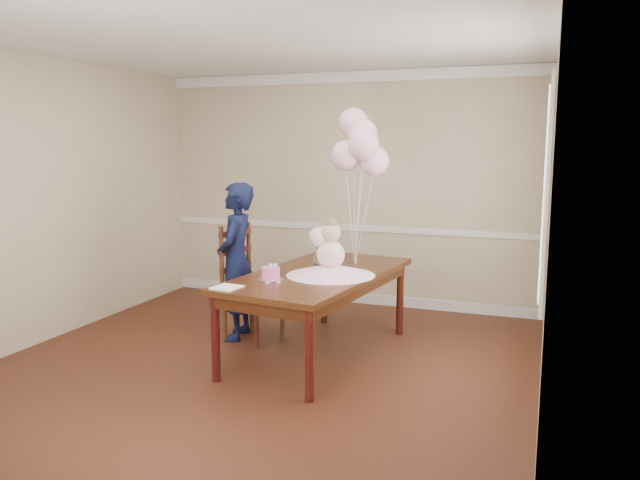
% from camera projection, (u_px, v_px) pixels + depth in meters
% --- Properties ---
extents(floor, '(4.50, 5.00, 0.00)m').
position_uv_depth(floor, '(252.00, 373.00, 5.18)').
color(floor, black).
rests_on(floor, ground).
extents(ceiling, '(4.50, 5.00, 0.02)m').
position_uv_depth(ceiling, '(246.00, 36.00, 4.76)').
color(ceiling, silver).
rests_on(ceiling, wall_back).
extents(wall_back, '(4.50, 0.02, 2.70)m').
position_uv_depth(wall_back, '(346.00, 189.00, 7.29)').
color(wall_back, tan).
rests_on(wall_back, floor).
extents(wall_left, '(0.02, 5.00, 2.70)m').
position_uv_depth(wall_left, '(30.00, 202.00, 5.74)').
color(wall_left, tan).
rests_on(wall_left, floor).
extents(wall_right, '(0.02, 5.00, 2.70)m').
position_uv_depth(wall_right, '(549.00, 224.00, 4.20)').
color(wall_right, tan).
rests_on(wall_right, floor).
extents(chair_rail_trim, '(4.50, 0.02, 0.07)m').
position_uv_depth(chair_rail_trim, '(345.00, 228.00, 7.35)').
color(chair_rail_trim, silver).
rests_on(chair_rail_trim, wall_back).
extents(crown_molding, '(4.50, 0.02, 0.12)m').
position_uv_depth(crown_molding, '(346.00, 77.00, 7.08)').
color(crown_molding, silver).
rests_on(crown_molding, wall_back).
extents(baseboard_trim, '(4.50, 0.02, 0.12)m').
position_uv_depth(baseboard_trim, '(345.00, 297.00, 7.48)').
color(baseboard_trim, silver).
rests_on(baseboard_trim, floor).
extents(window_frame, '(0.02, 1.66, 1.56)m').
position_uv_depth(window_frame, '(548.00, 189.00, 4.64)').
color(window_frame, white).
rests_on(window_frame, wall_right).
extents(window_blinds, '(0.01, 1.50, 1.40)m').
position_uv_depth(window_blinds, '(545.00, 189.00, 4.65)').
color(window_blinds, white).
rests_on(window_blinds, wall_right).
extents(dining_table_top, '(1.27, 2.14, 0.05)m').
position_uv_depth(dining_table_top, '(318.00, 275.00, 5.50)').
color(dining_table_top, black).
rests_on(dining_table_top, table_leg_fl).
extents(table_apron, '(1.16, 2.03, 0.10)m').
position_uv_depth(table_apron, '(318.00, 284.00, 5.51)').
color(table_apron, black).
rests_on(table_apron, table_leg_fl).
extents(table_leg_fl, '(0.08, 0.08, 0.71)m').
position_uv_depth(table_leg_fl, '(215.00, 338.00, 4.95)').
color(table_leg_fl, black).
rests_on(table_leg_fl, floor).
extents(table_leg_fr, '(0.08, 0.08, 0.71)m').
position_uv_depth(table_leg_fr, '(309.00, 355.00, 4.55)').
color(table_leg_fr, black).
rests_on(table_leg_fr, floor).
extents(table_leg_bl, '(0.08, 0.08, 0.71)m').
position_uv_depth(table_leg_bl, '(324.00, 290.00, 6.57)').
color(table_leg_bl, black).
rests_on(table_leg_bl, floor).
extents(table_leg_br, '(0.08, 0.08, 0.71)m').
position_uv_depth(table_leg_br, '(400.00, 299.00, 6.18)').
color(table_leg_br, black).
rests_on(table_leg_br, floor).
extents(baby_skirt, '(0.86, 0.86, 0.10)m').
position_uv_depth(baby_skirt, '(331.00, 269.00, 5.38)').
color(baby_skirt, '#FFBBD9').
rests_on(baby_skirt, dining_table_top).
extents(baby_torso, '(0.24, 0.24, 0.24)m').
position_uv_depth(baby_torso, '(331.00, 254.00, 5.36)').
color(baby_torso, '#FFA1C1').
rests_on(baby_torso, baby_skirt).
extents(baby_head, '(0.17, 0.17, 0.17)m').
position_uv_depth(baby_head, '(331.00, 232.00, 5.33)').
color(baby_head, beige).
rests_on(baby_head, baby_torso).
extents(baby_hair, '(0.12, 0.12, 0.12)m').
position_uv_depth(baby_hair, '(331.00, 225.00, 5.32)').
color(baby_hair, olive).
rests_on(baby_hair, baby_head).
extents(cake_platter, '(0.25, 0.25, 0.01)m').
position_uv_depth(cake_platter, '(271.00, 279.00, 5.19)').
color(cake_platter, '#B4B3B8').
rests_on(cake_platter, dining_table_top).
extents(birthday_cake, '(0.17, 0.17, 0.10)m').
position_uv_depth(birthday_cake, '(271.00, 273.00, 5.19)').
color(birthday_cake, '#E5489D').
rests_on(birthday_cake, cake_platter).
extents(cake_flower_a, '(0.03, 0.03, 0.03)m').
position_uv_depth(cake_flower_a, '(271.00, 265.00, 5.18)').
color(cake_flower_a, white).
rests_on(cake_flower_a, birthday_cake).
extents(cake_flower_b, '(0.03, 0.03, 0.03)m').
position_uv_depth(cake_flower_b, '(275.00, 265.00, 5.18)').
color(cake_flower_b, silver).
rests_on(cake_flower_b, birthday_cake).
extents(rose_vase_near, '(0.11, 0.11, 0.16)m').
position_uv_depth(rose_vase_near, '(319.00, 256.00, 5.82)').
color(rose_vase_near, silver).
rests_on(rose_vase_near, dining_table_top).
extents(roses_near, '(0.19, 0.19, 0.19)m').
position_uv_depth(roses_near, '(319.00, 237.00, 5.79)').
color(roses_near, beige).
rests_on(roses_near, rose_vase_near).
extents(napkin, '(0.23, 0.23, 0.01)m').
position_uv_depth(napkin, '(227.00, 287.00, 4.91)').
color(napkin, white).
rests_on(napkin, dining_table_top).
extents(balloon_weight, '(0.05, 0.05, 0.02)m').
position_uv_depth(balloon_weight, '(355.00, 262.00, 5.94)').
color(balloon_weight, silver).
rests_on(balloon_weight, dining_table_top).
extents(balloon_a, '(0.28, 0.28, 0.28)m').
position_uv_depth(balloon_a, '(346.00, 156.00, 5.83)').
color(balloon_a, '#F8B0CD').
rests_on(balloon_a, balloon_ribbon_a).
extents(balloon_b, '(0.28, 0.28, 0.28)m').
position_uv_depth(balloon_b, '(364.00, 145.00, 5.67)').
color(balloon_b, '#FFB4D8').
rests_on(balloon_b, balloon_ribbon_b).
extents(balloon_c, '(0.28, 0.28, 0.28)m').
position_uv_depth(balloon_c, '(362.00, 134.00, 5.83)').
color(balloon_c, '#FEB4CB').
rests_on(balloon_c, balloon_ribbon_c).
extents(balloon_d, '(0.28, 0.28, 0.28)m').
position_uv_depth(balloon_d, '(354.00, 123.00, 5.88)').
color(balloon_d, '#E5A2C4').
rests_on(balloon_d, balloon_ribbon_d).
extents(balloon_e, '(0.28, 0.28, 0.28)m').
position_uv_depth(balloon_e, '(374.00, 161.00, 5.79)').
color(balloon_e, '#FFB4D7').
rests_on(balloon_e, balloon_ribbon_e).
extents(balloon_ribbon_a, '(0.09, 0.02, 0.85)m').
position_uv_depth(balloon_ribbon_a, '(350.00, 217.00, 5.89)').
color(balloon_ribbon_a, white).
rests_on(balloon_ribbon_a, balloon_weight).
extents(balloon_ribbon_b, '(0.10, 0.07, 0.95)m').
position_uv_depth(balloon_ribbon_b, '(359.00, 213.00, 5.82)').
color(balloon_ribbon_b, white).
rests_on(balloon_ribbon_b, balloon_weight).
extents(balloon_ribbon_c, '(0.03, 0.09, 1.05)m').
position_uv_depth(balloon_ribbon_c, '(358.00, 206.00, 5.89)').
color(balloon_ribbon_c, silver).
rests_on(balloon_ribbon_c, balloon_weight).
extents(balloon_ribbon_d, '(0.07, 0.11, 1.15)m').
position_uv_depth(balloon_ribbon_d, '(354.00, 201.00, 5.92)').
color(balloon_ribbon_d, silver).
rests_on(balloon_ribbon_d, balloon_weight).
extents(balloon_ribbon_e, '(0.15, 0.06, 0.79)m').
position_uv_depth(balloon_ribbon_e, '(364.00, 220.00, 5.87)').
color(balloon_ribbon_e, white).
rests_on(balloon_ribbon_e, balloon_weight).
extents(dining_chair_seat, '(0.58, 0.58, 0.05)m').
position_uv_depth(dining_chair_seat, '(253.00, 290.00, 5.99)').
color(dining_chair_seat, '#3C1A10').
rests_on(dining_chair_seat, chair_leg_fl).
extents(chair_leg_fl, '(0.05, 0.05, 0.47)m').
position_uv_depth(chair_leg_fl, '(225.00, 317.00, 5.98)').
color(chair_leg_fl, '#351E0E').
rests_on(chair_leg_fl, floor).
extents(chair_leg_fr, '(0.05, 0.05, 0.47)m').
position_uv_depth(chair_leg_fr, '(256.00, 324.00, 5.76)').
color(chair_leg_fr, '#33130E').
rests_on(chair_leg_fr, floor).
extents(chair_leg_bl, '(0.05, 0.05, 0.47)m').
position_uv_depth(chair_leg_bl, '(251.00, 308.00, 6.30)').
color(chair_leg_bl, '#3C2010').
rests_on(chair_leg_bl, floor).
extents(chair_leg_br, '(0.05, 0.05, 0.47)m').
position_uv_depth(chair_leg_br, '(282.00, 314.00, 6.09)').
color(chair_leg_br, '#361F0E').
rests_on(chair_leg_br, floor).
extents(chair_back_post_l, '(0.05, 0.05, 0.61)m').
position_uv_depth(chair_back_post_l, '(222.00, 258.00, 5.90)').
color(chair_back_post_l, '#371C0F').
rests_on(chair_back_post_l, dining_chair_seat).
extents(chair_back_post_r, '(0.05, 0.05, 0.61)m').
position_uv_depth(chair_back_post_r, '(249.00, 252.00, 6.23)').
color(chair_back_post_r, '#3B1E10').
rests_on(chair_back_post_r, dining_chair_seat).
extents(chair_slat_low, '(0.14, 0.43, 0.05)m').
position_uv_depth(chair_slat_low, '(236.00, 268.00, 6.09)').
color(chair_slat_low, '#341C0E').
rests_on(chair_slat_low, dining_chair_seat).
extents(chair_slat_mid, '(0.14, 0.43, 0.05)m').
position_uv_depth(chair_slat_mid, '(235.00, 251.00, 6.06)').
color(chair_slat_mid, '#35140E').
rests_on(chair_slat_mid, dining_chair_seat).
extents(chair_slat_top, '(0.14, 0.43, 0.05)m').
position_uv_depth(chair_slat_top, '(235.00, 233.00, 6.03)').
color(chair_slat_top, '#3D1610').
rests_on(chair_slat_top, dining_chair_seat).
extents(woman, '(0.48, 0.62, 1.52)m').
position_uv_depth(woman, '(236.00, 261.00, 6.01)').
color(woman, black).
rests_on(woman, floor).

